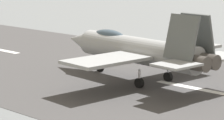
% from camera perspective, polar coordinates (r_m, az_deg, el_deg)
% --- Properties ---
extents(ground_plane, '(400.00, 400.00, 0.00)m').
position_cam_1_polar(ground_plane, '(40.22, 8.61, -3.00)').
color(ground_plane, slate).
extents(runway_strip, '(240.00, 26.00, 0.02)m').
position_cam_1_polar(runway_strip, '(40.21, 8.63, -2.99)').
color(runway_strip, '#3F3E3E').
rests_on(runway_strip, ground).
extents(fighter_jet, '(16.50, 14.71, 5.71)m').
position_cam_1_polar(fighter_jet, '(41.77, 2.70, 1.14)').
color(fighter_jet, '#929596').
rests_on(fighter_jet, ground).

